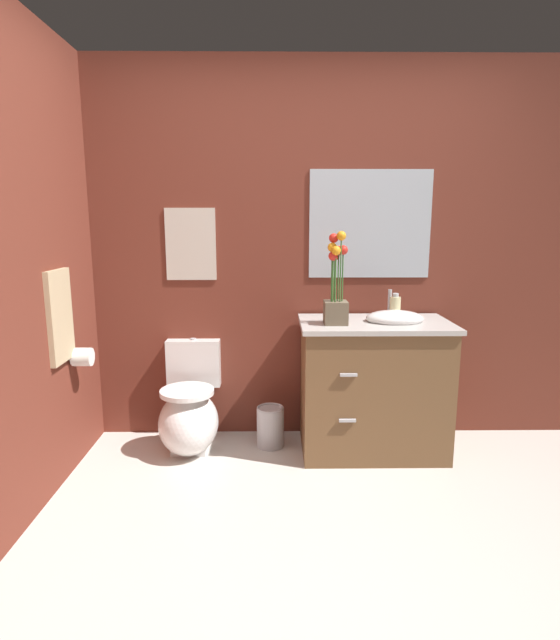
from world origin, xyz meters
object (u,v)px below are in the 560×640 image
at_px(vanity_cabinet, 374,385).
at_px(wall_mirror, 370,224).
at_px(trash_bin, 270,426).
at_px(toilet_paper_roll, 82,357).
at_px(soap_bottle, 395,307).
at_px(hanging_towel, 60,316).
at_px(wall_poster, 191,244).
at_px(toilet, 190,414).
at_px(flower_vase, 336,290).

distance_m(vanity_cabinet, wall_mirror, 1.05).
distance_m(vanity_cabinet, trash_bin, 0.73).
bearing_deg(vanity_cabinet, toilet_paper_roll, -174.53).
height_order(soap_bottle, wall_mirror, wall_mirror).
bearing_deg(trash_bin, hanging_towel, -162.37).
relative_size(soap_bottle, wall_poster, 0.34).
relative_size(toilet, trash_bin, 2.54).
distance_m(flower_vase, hanging_towel, 1.59).
bearing_deg(wall_mirror, flower_vase, -125.46).
height_order(soap_bottle, hanging_towel, hanging_towel).
height_order(vanity_cabinet, hanging_towel, hanging_towel).
distance_m(wall_poster, hanging_towel, 0.95).
xyz_separation_m(toilet, trash_bin, (0.52, 0.04, -0.11)).
relative_size(hanging_towel, toilet_paper_roll, 4.73).
relative_size(trash_bin, hanging_towel, 0.52).
relative_size(wall_mirror, hanging_towel, 1.54).
xyz_separation_m(vanity_cabinet, soap_bottle, (0.14, 0.12, 0.49)).
height_order(soap_bottle, toilet_paper_roll, soap_bottle).
relative_size(flower_vase, wall_poster, 1.19).
distance_m(toilet, wall_mirror, 1.71).
height_order(flower_vase, soap_bottle, flower_vase).
xyz_separation_m(vanity_cabinet, toilet_paper_roll, (-1.77, -0.17, 0.24)).
distance_m(soap_bottle, toilet_paper_roll, 1.96).
relative_size(soap_bottle, trash_bin, 0.59).
relative_size(toilet, wall_poster, 1.46).
height_order(vanity_cabinet, trash_bin, vanity_cabinet).
distance_m(soap_bottle, wall_mirror, 0.57).
xyz_separation_m(wall_poster, wall_mirror, (1.18, 0.00, 0.13)).
bearing_deg(flower_vase, wall_poster, 158.45).
bearing_deg(hanging_towel, toilet, 27.22).
xyz_separation_m(flower_vase, toilet_paper_roll, (-1.51, -0.10, -0.38)).
bearing_deg(vanity_cabinet, toilet, 178.72).
height_order(trash_bin, wall_mirror, wall_mirror).
distance_m(toilet, wall_poster, 1.11).
xyz_separation_m(trash_bin, toilet_paper_roll, (-1.11, -0.24, 0.54)).
distance_m(soap_bottle, trash_bin, 1.13).
xyz_separation_m(soap_bottle, toilet_paper_roll, (-1.92, -0.29, -0.25)).
bearing_deg(toilet_paper_roll, vanity_cabinet, 5.47).
xyz_separation_m(soap_bottle, wall_mirror, (-0.15, 0.18, 0.52)).
distance_m(flower_vase, soap_bottle, 0.47).
bearing_deg(wall_mirror, hanging_towel, -161.85).
relative_size(toilet, toilet_paper_roll, 6.27).
xyz_separation_m(vanity_cabinet, flower_vase, (-0.26, -0.07, 0.62)).
xyz_separation_m(vanity_cabinet, hanging_towel, (-1.83, -0.30, 0.51)).
xyz_separation_m(wall_mirror, hanging_towel, (-1.83, -0.60, -0.50)).
height_order(toilet, wall_poster, wall_poster).
distance_m(trash_bin, wall_mirror, 1.49).
xyz_separation_m(toilet, hanging_towel, (-0.64, -0.33, 0.71)).
xyz_separation_m(trash_bin, wall_mirror, (0.66, 0.23, 1.31)).
bearing_deg(hanging_towel, wall_mirror, 18.15).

